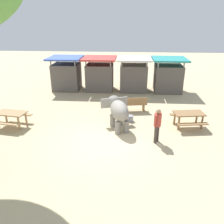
{
  "coord_description": "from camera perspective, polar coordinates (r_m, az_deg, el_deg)",
  "views": [
    {
      "loc": [
        1.18,
        -9.03,
        5.23
      ],
      "look_at": [
        0.39,
        1.68,
        0.8
      ],
      "focal_mm": 36.53,
      "sensor_mm": 36.0,
      "label": 1
    }
  ],
  "objects": [
    {
      "name": "feed_bucket",
      "position": [
        12.51,
        4.55,
        -1.57
      ],
      "size": [
        0.36,
        0.36,
        0.32
      ],
      "primitive_type": "cylinder",
      "color": "gray",
      "rests_on": "ground_plane"
    },
    {
      "name": "picnic_table_near",
      "position": [
        12.79,
        -23.87,
        -0.89
      ],
      "size": [
        1.7,
        1.69,
        0.78
      ],
      "rotation": [
        0.0,
        0.0,
        2.99
      ],
      "color": "#9E7A51",
      "rests_on": "ground_plane"
    },
    {
      "name": "market_stall_white",
      "position": [
        17.67,
        5.41,
        8.93
      ],
      "size": [
        2.5,
        2.5,
        2.52
      ],
      "color": "#59514C",
      "rests_on": "ground_plane"
    },
    {
      "name": "wooden_bench",
      "position": [
        13.75,
        5.82,
        2.04
      ],
      "size": [
        1.44,
        0.6,
        0.88
      ],
      "rotation": [
        0.0,
        0.0,
        0.15
      ],
      "color": "olive",
      "rests_on": "ground_plane"
    },
    {
      "name": "market_stall_teal",
      "position": [
        17.92,
        13.85,
        8.57
      ],
      "size": [
        2.5,
        2.5,
        2.52
      ],
      "color": "#59514C",
      "rests_on": "ground_plane"
    },
    {
      "name": "picnic_table_far",
      "position": [
        12.29,
        18.62,
        -1.02
      ],
      "size": [
        1.7,
        1.68,
        0.78
      ],
      "rotation": [
        0.0,
        0.0,
        0.15
      ],
      "color": "olive",
      "rests_on": "ground_plane"
    },
    {
      "name": "market_stall_blue",
      "position": [
        18.31,
        -11.29,
        9.08
      ],
      "size": [
        2.5,
        2.5,
        2.52
      ],
      "color": "#59514C",
      "rests_on": "ground_plane"
    },
    {
      "name": "elephant",
      "position": [
        11.44,
        1.52,
        0.47
      ],
      "size": [
        1.65,
        2.15,
        1.5
      ],
      "rotation": [
        0.0,
        0.0,
        1.92
      ],
      "color": "gray",
      "rests_on": "ground_plane"
    },
    {
      "name": "person_handler",
      "position": [
        10.26,
        11.31,
        -2.73
      ],
      "size": [
        0.32,
        0.44,
        1.62
      ],
      "rotation": [
        0.0,
        0.0,
        2.55
      ],
      "color": "#3F3833",
      "rests_on": "ground_plane"
    },
    {
      "name": "market_stall_red",
      "position": [
        17.8,
        -3.08,
        9.1
      ],
      "size": [
        2.5,
        2.5,
        2.52
      ],
      "color": "#59514C",
      "rests_on": "ground_plane"
    },
    {
      "name": "ground_plane",
      "position": [
        10.5,
        -2.82,
        -7.49
      ],
      "size": [
        60.0,
        60.0,
        0.0
      ],
      "primitive_type": "plane",
      "color": "tan"
    }
  ]
}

